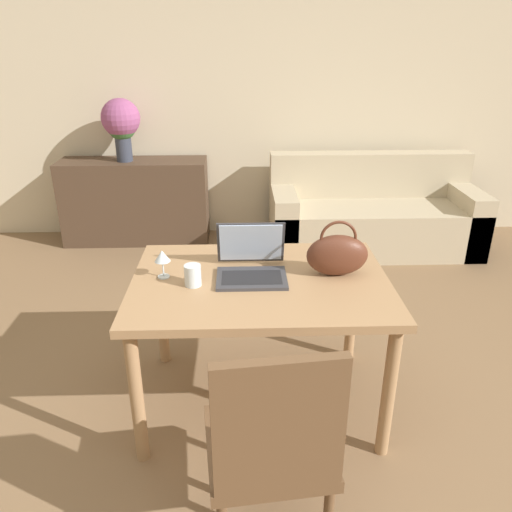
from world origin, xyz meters
TOP-DOWN VIEW (x-y plane):
  - ground_plane at (0.00, 0.00)m, footprint 14.00×14.00m
  - wall_back at (0.00, 3.15)m, footprint 10.00×0.06m
  - dining_table at (-0.04, 0.56)m, footprint 1.23×0.88m
  - chair at (-0.03, -0.28)m, footprint 0.49×0.49m
  - couch at (1.06, 2.65)m, footprint 1.83×0.76m
  - sideboard at (-1.10, 2.89)m, footprint 1.32×0.40m
  - laptop at (-0.08, 0.62)m, footprint 0.33×0.31m
  - drinking_glass at (-0.35, 0.50)m, footprint 0.08×0.08m
  - wine_glass at (-0.50, 0.59)m, footprint 0.08×0.08m
  - handbag at (0.33, 0.59)m, footprint 0.30×0.13m
  - flower_vase at (-1.15, 2.87)m, footprint 0.33×0.33m

SIDE VIEW (x-z plane):
  - ground_plane at x=0.00m, z-range 0.00..0.00m
  - couch at x=1.06m, z-range -0.12..0.70m
  - sideboard at x=-1.10m, z-range 0.00..0.76m
  - chair at x=-0.03m, z-range 0.04..0.97m
  - dining_table at x=-0.04m, z-range 0.27..1.00m
  - drinking_glass at x=-0.35m, z-range 0.72..0.82m
  - laptop at x=-0.08m, z-range 0.67..0.91m
  - wine_glass at x=-0.50m, z-range 0.76..0.90m
  - handbag at x=0.33m, z-range 0.69..0.97m
  - flower_vase at x=-1.15m, z-range 0.83..1.37m
  - wall_back at x=0.00m, z-range 0.00..2.70m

